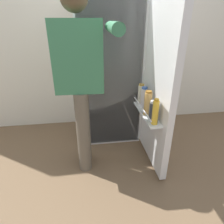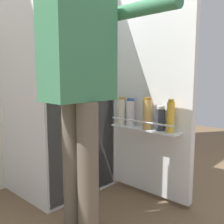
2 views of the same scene
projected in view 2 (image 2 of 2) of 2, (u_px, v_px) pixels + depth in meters
ground_plane at (109, 208)px, 1.84m from camera, size 6.63×6.63×0.00m
kitchen_wall at (32, 30)px, 2.26m from camera, size 4.40×0.10×2.63m
refrigerator at (67, 89)px, 2.08m from camera, size 0.74×1.28×1.63m
person at (80, 74)px, 1.45m from camera, size 0.51×0.71×1.58m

